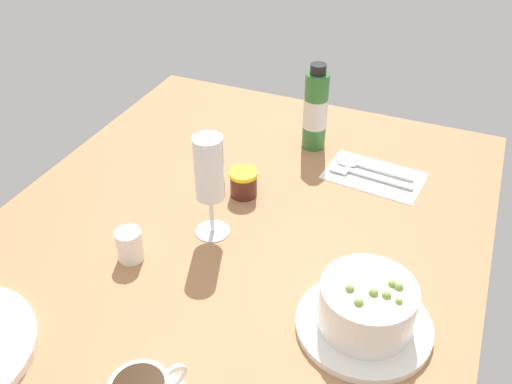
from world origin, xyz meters
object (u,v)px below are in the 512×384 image
at_px(cutlery_setting, 372,175).
at_px(jam_jar, 244,183).
at_px(sauce_bottle_green, 315,110).
at_px(creamer_jug, 130,245).
at_px(porridge_bowl, 366,308).
at_px(wine_glass, 209,174).

height_order(cutlery_setting, jam_jar, jam_jar).
bearing_deg(cutlery_setting, sauce_bottle_green, 66.29).
distance_m(cutlery_setting, creamer_jug, 0.50).
relative_size(creamer_jug, sauce_bottle_green, 0.32).
height_order(porridge_bowl, sauce_bottle_green, sauce_bottle_green).
height_order(cutlery_setting, wine_glass, wine_glass).
bearing_deg(porridge_bowl, jam_jar, 51.59).
xyz_separation_m(porridge_bowl, cutlery_setting, (0.38, 0.08, -0.04)).
xyz_separation_m(porridge_bowl, creamer_jug, (-0.00, 0.39, -0.01)).
bearing_deg(cutlery_setting, porridge_bowl, -168.37).
bearing_deg(wine_glass, creamer_jug, 140.51).
relative_size(cutlery_setting, jam_jar, 3.78).
distance_m(cutlery_setting, jam_jar, 0.26).
xyz_separation_m(creamer_jug, jam_jar, (0.23, -0.10, -0.00)).
xyz_separation_m(porridge_bowl, wine_glass, (0.11, 0.29, 0.08)).
relative_size(porridge_bowl, creamer_jug, 3.25).
height_order(creamer_jug, wine_glass, wine_glass).
bearing_deg(creamer_jug, jam_jar, -22.75).
relative_size(wine_glass, jam_jar, 3.56).
relative_size(creamer_jug, jam_jar, 1.13).
bearing_deg(wine_glass, sauce_bottle_green, -11.88).
distance_m(porridge_bowl, jam_jar, 0.37).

